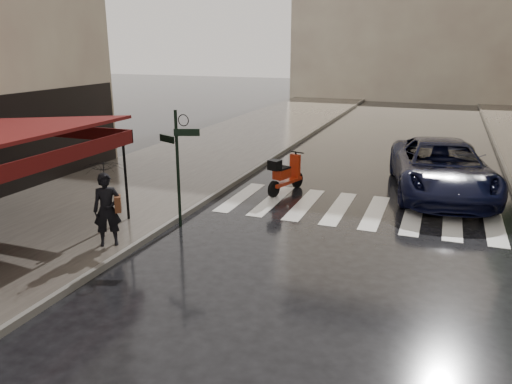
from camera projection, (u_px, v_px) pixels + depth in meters
The scene contains 9 objects.
ground at pixel (161, 282), 10.23m from camera, with size 120.00×120.00×0.00m, color black.
sidewalk_near at pixel (214, 150), 22.49m from camera, with size 6.00×60.00×0.12m, color #38332D.
curb_near at pixel (278, 155), 21.45m from camera, with size 0.12×60.00×0.16m, color #595651.
curb_far at pixel (506, 173), 18.42m from camera, with size 0.12×60.00×0.16m, color #595651.
crosswalk at pixel (357, 210), 14.59m from camera, with size 7.85×3.20×0.01m.
signpost at pixel (178, 159), 12.79m from camera, with size 1.17×0.29×3.10m.
pedestrian_with_umbrella at pixel (104, 177), 11.34m from camera, with size 1.44×1.44×2.49m.
scooter at pixel (285, 175), 16.16m from camera, with size 0.83×1.85×1.25m.
parked_car at pixel (441, 168), 15.98m from camera, with size 2.85×6.17×1.71m, color black.
Camera 1 is at (5.12, -7.97, 4.70)m, focal length 35.00 mm.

